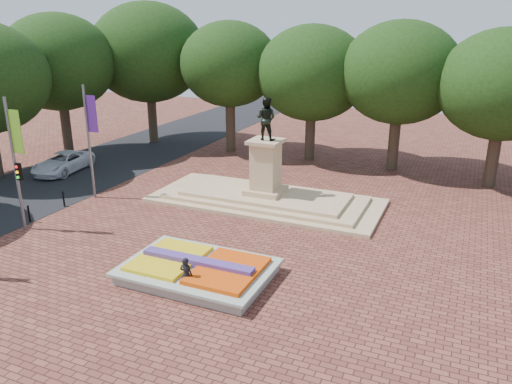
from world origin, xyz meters
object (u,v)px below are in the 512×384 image
(monument, at_px, (266,188))
(pedestrian, at_px, (186,275))
(van, at_px, (63,162))
(flower_bed, at_px, (198,270))

(monument, relative_size, pedestrian, 9.11)
(van, bearing_deg, flower_bed, -38.37)
(monument, height_order, pedestrian, monument)
(monument, bearing_deg, flower_bed, -84.13)
(flower_bed, relative_size, pedestrian, 4.10)
(flower_bed, distance_m, monument, 10.07)
(pedestrian, bearing_deg, flower_bed, -86.65)
(monument, distance_m, pedestrian, 11.28)
(flower_bed, xyz_separation_m, van, (-17.12, 10.01, 0.34))
(van, height_order, pedestrian, pedestrian)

